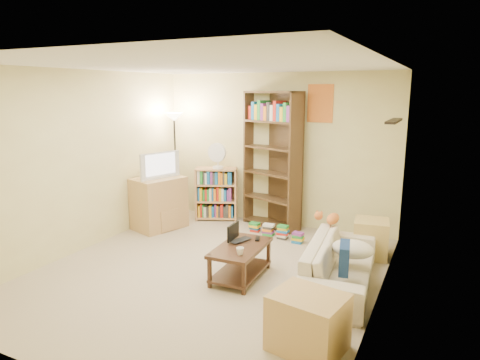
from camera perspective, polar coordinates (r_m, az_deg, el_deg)
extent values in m
plane|color=tan|center=(5.47, -4.20, -12.09)|extent=(4.50, 4.50, 0.00)
cube|color=beige|center=(7.10, 4.83, 4.00)|extent=(4.00, 0.04, 2.50)
cube|color=beige|center=(3.41, -23.99, -5.77)|extent=(4.00, 0.04, 2.50)
cube|color=beige|center=(6.33, -20.23, 2.33)|extent=(0.04, 4.50, 2.50)
cube|color=beige|center=(4.45, 18.41, -1.37)|extent=(0.04, 4.50, 2.50)
cube|color=silver|center=(5.01, -4.65, 15.03)|extent=(4.00, 4.50, 0.04)
cube|color=red|center=(6.80, 10.66, 10.00)|extent=(0.40, 0.02, 0.58)
cube|color=black|center=(5.65, 19.85, 7.42)|extent=(0.12, 0.80, 0.03)
imported|color=#BAAD9B|center=(5.15, 13.17, -10.85)|extent=(1.91, 1.04, 0.52)
cube|color=navy|center=(4.70, 13.73, -10.04)|extent=(0.17, 0.36, 0.31)
ellipsoid|color=beige|center=(5.11, 14.78, -8.89)|extent=(0.48, 0.34, 0.21)
ellipsoid|color=orange|center=(5.70, 12.28, -5.06)|extent=(0.34, 0.18, 0.13)
sphere|color=orange|center=(5.72, 10.43, -4.72)|extent=(0.11, 0.11, 0.11)
cube|color=#3E2918|center=(5.17, 0.08, -9.00)|extent=(0.54, 0.92, 0.04)
cube|color=#3E2918|center=(5.28, 0.08, -12.05)|extent=(0.51, 0.87, 0.03)
cube|color=#3E2918|center=(4.99, -4.08, -12.05)|extent=(0.04, 0.04, 0.40)
cube|color=#3E2918|center=(4.82, 0.51, -12.91)|extent=(0.04, 0.04, 0.40)
cube|color=#3E2918|center=(5.65, -0.29, -9.08)|extent=(0.04, 0.04, 0.40)
cube|color=#3E2918|center=(5.50, 3.82, -9.70)|extent=(0.04, 0.04, 0.40)
imported|color=black|center=(5.28, 0.38, -8.18)|extent=(0.41, 0.37, 0.02)
cube|color=white|center=(5.29, -0.92, -6.88)|extent=(0.02, 0.30, 0.20)
imported|color=white|center=(4.89, 0.00, -9.47)|extent=(0.11, 0.11, 0.08)
cube|color=black|center=(5.38, 2.36, -7.80)|extent=(0.10, 0.17, 0.02)
cube|color=#D6B468|center=(7.09, -10.75, -3.03)|extent=(0.77, 0.92, 0.84)
imported|color=black|center=(6.96, -10.96, 2.00)|extent=(0.79, 0.52, 0.42)
cube|color=#462F1A|center=(6.93, 4.32, 2.59)|extent=(1.05, 0.64, 2.21)
cube|color=tan|center=(7.43, -3.17, -1.86)|extent=(0.76, 0.54, 0.91)
cylinder|color=white|center=(7.29, -2.94, 1.69)|extent=(0.18, 0.18, 0.04)
cylinder|color=white|center=(7.27, -2.95, 2.47)|extent=(0.02, 0.02, 0.18)
cylinder|color=white|center=(7.22, -3.08, 3.69)|extent=(0.32, 0.06, 0.32)
cylinder|color=black|center=(7.71, -8.37, -4.85)|extent=(0.27, 0.27, 0.03)
cylinder|color=black|center=(7.51, -8.57, 1.40)|extent=(0.03, 0.03, 1.74)
cone|color=#FFF1C6|center=(7.40, -8.79, 8.32)|extent=(0.31, 0.31, 0.14)
cube|color=#DABB6A|center=(6.11, 17.04, -7.43)|extent=(0.51, 0.51, 0.51)
cube|color=tan|center=(3.95, 9.06, -18.20)|extent=(0.69, 0.61, 0.50)
cube|color=red|center=(6.88, 1.98, -6.28)|extent=(0.17, 0.13, 0.15)
cube|color=#1966B2|center=(6.72, 3.80, -6.61)|extent=(0.17, 0.13, 0.18)
cube|color=gold|center=(6.57, 5.72, -6.94)|extent=(0.17, 0.13, 0.21)
cube|color=#268C33|center=(6.44, 7.71, -7.61)|extent=(0.17, 0.13, 0.16)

